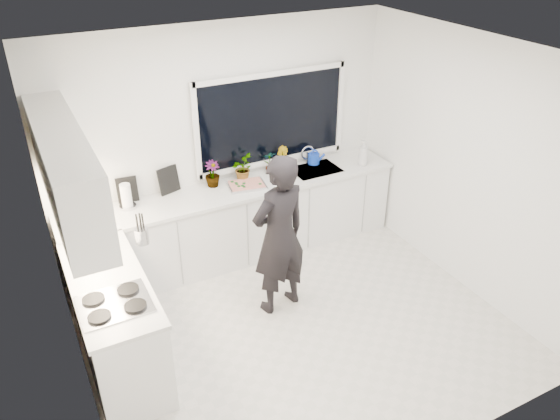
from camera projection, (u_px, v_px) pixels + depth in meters
floor at (297, 327)px, 5.52m from camera, size 4.00×3.50×0.02m
wall_back at (223, 143)px, 6.21m from camera, size 4.00×0.02×2.70m
wall_left at (62, 272)px, 4.04m from camera, size 0.02×3.50×2.70m
wall_right at (468, 166)px, 5.66m from camera, size 0.02×3.50×2.70m
ceiling at (302, 56)px, 4.18m from camera, size 4.00×3.50×0.02m
window at (272, 119)px, 6.32m from camera, size 1.80×0.02×1.00m
base_cabinets_back at (237, 224)px, 6.42m from camera, size 3.92×0.58×0.88m
base_cabinets_left at (116, 324)px, 4.90m from camera, size 0.58×1.60×0.88m
countertop_back at (236, 190)px, 6.18m from camera, size 3.94×0.62×0.04m
countertop_left at (108, 283)px, 4.67m from camera, size 0.62×1.60×0.04m
upper_cabinets at (65, 169)px, 4.42m from camera, size 0.34×2.10×0.70m
sink at (315, 173)px, 6.63m from camera, size 0.58×0.42×0.14m
faucet at (307, 155)px, 6.70m from camera, size 0.03×0.03×0.22m
stovetop at (114, 303)px, 4.37m from camera, size 0.56×0.48×0.03m
person at (279, 236)px, 5.39m from camera, size 0.70×0.52×1.73m
pizza_tray at (247, 185)px, 6.20m from camera, size 0.46×0.37×0.03m
pizza at (247, 184)px, 6.19m from camera, size 0.42×0.33×0.01m
watering_can at (314, 159)px, 6.72m from camera, size 0.18×0.18×0.13m
paper_towel_roll at (126, 197)px, 5.71m from camera, size 0.12×0.12×0.26m
knife_block at (87, 205)px, 5.59m from camera, size 0.14×0.11×0.22m
utensil_crock at (142, 236)px, 5.14m from camera, size 0.14×0.14×0.16m
picture_frame_large at (127, 190)px, 5.83m from camera, size 0.22×0.04×0.28m
picture_frame_small at (169, 180)px, 6.01m from camera, size 0.24×0.10×0.30m
herb_plants at (246, 167)px, 6.31m from camera, size 1.05×0.33×0.30m
soap_bottles at (363, 154)px, 6.65m from camera, size 0.13×0.13×0.32m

